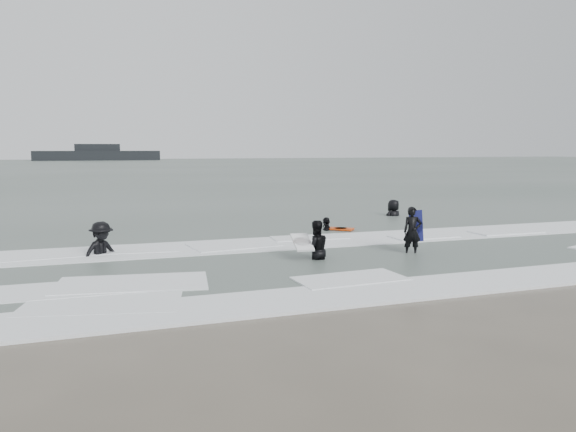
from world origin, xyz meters
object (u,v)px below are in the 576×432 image
object	(u,v)px
surfer_centre	(412,255)
surfer_wading	(316,261)
surfer_right_far	(393,217)
vessel_horizon	(98,154)
surfer_right_near	(326,231)
surfer_breaker	(102,257)

from	to	relation	value
surfer_centre	surfer_wading	distance (m)	3.04
surfer_centre	surfer_right_far	world-z (taller)	surfer_right_far
surfer_centre	vessel_horizon	xyz separation A→B (m)	(-8.80, 141.51, 1.59)
surfer_right_far	vessel_horizon	world-z (taller)	vessel_horizon
surfer_wading	surfer_centre	bearing A→B (deg)	178.68
surfer_right_near	vessel_horizon	xyz separation A→B (m)	(-8.25, 136.13, 1.59)
surfer_right_far	vessel_horizon	distance (m)	133.52
surfer_wading	surfer_right_near	world-z (taller)	surfer_wading
surfer_breaker	surfer_right_near	size ratio (longest dim) A/B	1.12
surfer_breaker	surfer_right_near	xyz separation A→B (m)	(8.30, 2.71, 0.00)
surfer_wading	surfer_breaker	size ratio (longest dim) A/B	0.89
surfer_centre	surfer_breaker	xyz separation A→B (m)	(-8.85, 2.66, 0.00)
vessel_horizon	surfer_centre	bearing A→B (deg)	-86.44
surfer_centre	surfer_right_far	xyz separation A→B (m)	(4.22, 8.64, 0.00)
surfer_breaker	surfer_right_far	distance (m)	14.37
surfer_wading	vessel_horizon	distance (m)	141.44
surfer_breaker	vessel_horizon	size ratio (longest dim) A/B	0.06
surfer_wading	vessel_horizon	size ratio (longest dim) A/B	0.05
surfer_right_far	surfer_wading	bearing A→B (deg)	31.07
surfer_breaker	surfer_centre	bearing A→B (deg)	-48.08
surfer_centre	surfer_wading	world-z (taller)	surfer_wading
surfer_wading	surfer_right_far	xyz separation A→B (m)	(7.25, 8.44, 0.00)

